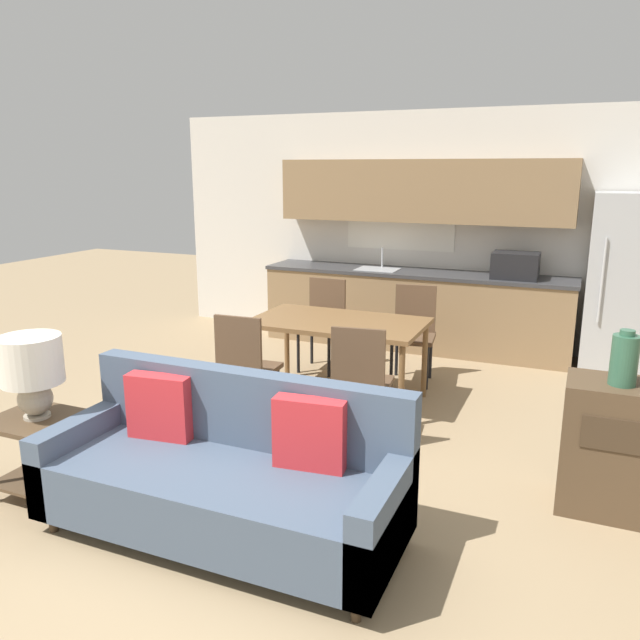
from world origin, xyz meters
name	(u,v)px	position (x,y,z in m)	size (l,w,h in m)	color
ground_plane	(215,540)	(0.00, 0.00, 0.00)	(20.00, 20.00, 0.00)	#9E8460
wall_back	(424,229)	(0.00, 4.63, 1.35)	(6.40, 0.07, 2.70)	silver
kitchen_counter	(417,276)	(0.02, 4.33, 0.84)	(3.54, 0.65, 2.15)	#8E704C
refrigerator	(624,285)	(2.17, 4.22, 0.91)	(0.70, 0.76, 1.82)	#B7BABC
dining_table	(338,327)	(-0.17, 2.33, 0.68)	(1.52, 0.88, 0.74)	brown
couch	(227,475)	(0.02, 0.12, 0.35)	(2.07, 0.80, 0.90)	#3D2D1E
side_table	(35,442)	(-1.31, -0.01, 0.36)	(0.48, 0.48, 0.54)	brown
table_lamp	(32,367)	(-1.28, 0.00, 0.86)	(0.38, 0.38, 0.53)	#B2A893
vase	(624,359)	(2.05, 1.21, 0.98)	(0.15, 0.15, 0.33)	#336047
dining_chair_near_left	(246,364)	(-0.65, 1.52, 0.52)	(0.44, 0.44, 0.94)	brown
dining_chair_far_left	(323,320)	(-0.66, 3.13, 0.52)	(0.42, 0.42, 0.94)	brown
dining_chair_far_right	(413,329)	(0.30, 3.13, 0.52)	(0.47, 0.47, 0.94)	brown
dining_chair_near_right	(361,378)	(0.32, 1.55, 0.52)	(0.47, 0.47, 0.94)	brown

